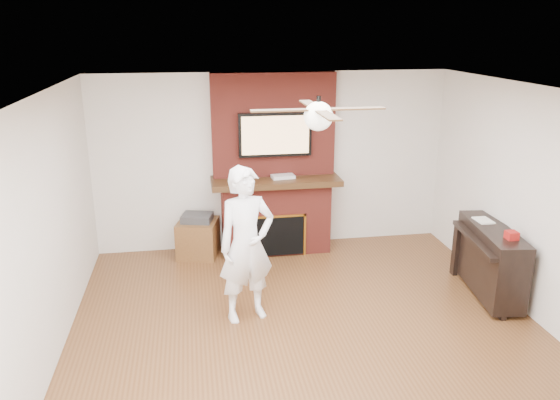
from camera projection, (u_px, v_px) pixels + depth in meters
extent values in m
cube|color=#513017|center=(313.00, 351.00, 5.58)|extent=(5.36, 5.86, 0.18)
cube|color=white|center=(319.00, 85.00, 4.76)|extent=(5.36, 5.86, 0.18)
cube|color=beige|center=(272.00, 160.00, 7.84)|extent=(5.36, 0.18, 2.50)
cube|color=beige|center=(27.00, 246.00, 4.77)|extent=(0.18, 5.86, 2.50)
cube|color=maroon|center=(275.00, 217.00, 7.75)|extent=(1.50, 0.50, 1.00)
cube|color=black|center=(276.00, 181.00, 7.55)|extent=(1.78, 0.64, 0.08)
cube|color=maroon|center=(273.00, 125.00, 7.49)|extent=(1.70, 0.20, 1.42)
cube|color=black|center=(278.00, 236.00, 7.57)|extent=(0.70, 0.06, 0.55)
cube|color=#BF8C2D|center=(278.00, 217.00, 7.47)|extent=(0.78, 0.02, 0.03)
cube|color=#BF8C2D|center=(251.00, 238.00, 7.50)|extent=(0.03, 0.02, 0.61)
cube|color=#BF8C2D|center=(305.00, 235.00, 7.62)|extent=(0.03, 0.02, 0.61)
cube|color=black|center=(275.00, 135.00, 7.39)|extent=(1.00, 0.07, 0.60)
cube|color=#EEB97E|center=(276.00, 135.00, 7.36)|extent=(0.92, 0.01, 0.52)
cylinder|color=black|center=(319.00, 104.00, 4.81)|extent=(0.04, 0.04, 0.14)
sphere|color=white|center=(318.00, 116.00, 4.84)|extent=(0.26, 0.26, 0.26)
cube|color=black|center=(354.00, 109.00, 4.88)|extent=(0.55, 0.11, 0.01)
cube|color=black|center=(310.00, 104.00, 5.13)|extent=(0.11, 0.55, 0.01)
cube|color=black|center=(282.00, 110.00, 4.77)|extent=(0.55, 0.11, 0.01)
cube|color=black|center=(328.00, 115.00, 4.51)|extent=(0.11, 0.55, 0.01)
imported|color=white|center=(246.00, 245.00, 5.81)|extent=(0.72, 0.58, 1.72)
cube|color=#593619|center=(198.00, 238.00, 7.63)|extent=(0.64, 0.64, 0.51)
cube|color=#313134|center=(197.00, 218.00, 7.54)|extent=(0.47, 0.41, 0.10)
cube|color=black|center=(490.00, 260.00, 6.45)|extent=(0.55, 1.33, 0.80)
cube|color=black|center=(505.00, 290.00, 5.92)|extent=(0.06, 0.10, 0.70)
cube|color=black|center=(456.00, 249.00, 7.00)|extent=(0.06, 0.10, 0.70)
cube|color=black|center=(476.00, 240.00, 6.34)|extent=(0.30, 1.20, 0.05)
cube|color=silver|center=(483.00, 220.00, 6.56)|extent=(0.18, 0.25, 0.01)
cube|color=maroon|center=(512.00, 235.00, 5.99)|extent=(0.12, 0.12, 0.09)
cube|color=silver|center=(283.00, 177.00, 7.53)|extent=(0.33, 0.21, 0.04)
cylinder|color=#BB3D16|center=(272.00, 250.00, 7.71)|extent=(0.07, 0.07, 0.12)
cylinder|color=#3C8133|center=(282.00, 251.00, 7.72)|extent=(0.07, 0.07, 0.08)
cylinder|color=#FFF6CA|center=(281.00, 250.00, 7.72)|extent=(0.08, 0.08, 0.11)
cylinder|color=#2E4D8A|center=(296.00, 249.00, 7.80)|extent=(0.07, 0.07, 0.08)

